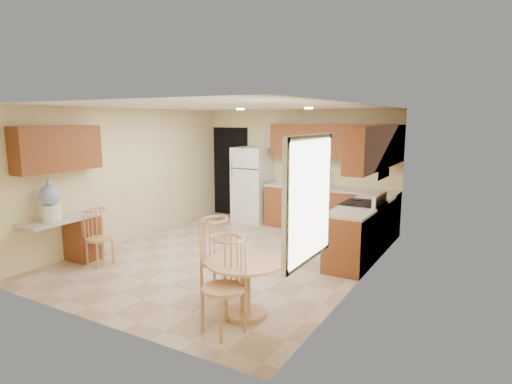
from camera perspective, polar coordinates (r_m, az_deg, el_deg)
The scene contains 30 objects.
floor at distance 7.35m, azimuth -3.66°, elevation -8.55°, with size 5.50×5.50×0.00m, color tan.
ceiling at distance 6.98m, azimuth -3.89°, elevation 11.31°, with size 4.50×5.50×0.02m, color white.
wall_back at distance 9.45m, azimuth 5.54°, elevation 3.29°, with size 4.50×0.02×2.50m, color beige.
wall_front at distance 5.05m, azimuth -21.39°, elevation -3.01°, with size 4.50×0.02×2.50m, color beige.
wall_left at distance 8.51m, azimuth -16.49°, elevation 2.22°, with size 0.02×5.50×2.50m, color beige.
wall_right at distance 6.12m, azimuth 14.03°, elevation -0.49°, with size 0.02×5.50×2.50m, color beige.
doorway at distance 10.31m, azimuth -3.41°, elevation 2.73°, with size 0.90×0.02×2.10m, color black.
base_cab_back at distance 8.98m, azimuth 9.74°, elevation -2.42°, with size 2.75×0.60×0.87m, color brown.
counter_back at distance 8.90m, azimuth 9.82°, elevation 0.44°, with size 2.75×0.63×0.04m, color beige.
base_cab_right_a at distance 8.12m, azimuth 15.41°, elevation -3.94°, with size 0.60×0.59×0.87m, color brown.
counter_right_a at distance 8.02m, azimuth 15.56°, elevation -0.78°, with size 0.63×0.59×0.04m, color beige.
base_cab_right_b at distance 6.76m, azimuth 12.24°, elevation -6.55°, with size 0.60×0.80×0.87m, color brown.
counter_right_b at distance 6.65m, azimuth 12.38°, elevation -2.79°, with size 0.63×0.80×0.04m, color beige.
upper_cab_back at distance 8.92m, azimuth 10.31°, elevation 6.66°, with size 2.75×0.33×0.70m, color brown.
upper_cab_right at distance 7.25m, azimuth 15.65°, elevation 5.78°, with size 0.33×2.42×0.70m, color brown.
upper_cab_left at distance 7.31m, azimuth -24.93°, elevation 5.27°, with size 0.33×1.40×0.70m, color brown.
sink at distance 8.90m, azimuth 9.68°, elevation 0.60°, with size 0.78×0.44×0.01m, color silver.
range_hood at distance 7.28m, azimuth 14.78°, elevation 2.43°, with size 0.50×0.76×0.14m, color silver.
desk_pedestal at distance 7.65m, azimuth -22.05°, elevation -5.73°, with size 0.48×0.42×0.72m, color brown.
desk_top at distance 7.34m, azimuth -24.57°, elevation -3.39°, with size 0.50×1.20×0.04m, color beige.
window at distance 4.36m, azimuth 7.11°, elevation -1.00°, with size 0.06×1.12×1.30m.
can_light_a at distance 8.26m, azimuth -2.10°, elevation 10.98°, with size 0.14×0.14×0.02m, color white.
can_light_b at distance 7.61m, azimuth 7.03°, elevation 11.02°, with size 0.14×0.14×0.02m, color white.
refrigerator at distance 9.63m, azimuth -0.52°, elevation 0.99°, with size 0.74×0.72×1.68m.
stove at distance 7.48m, azimuth 13.91°, elevation -4.76°, with size 0.65×0.76×1.09m.
dining_table at distance 5.10m, azimuth -1.46°, elevation -11.64°, with size 0.92×0.92×0.68m.
chair_table_a at distance 5.44m, azimuth -5.58°, elevation -8.14°, with size 0.46×0.60×1.05m.
chair_table_b at distance 4.61m, azimuth -5.12°, elevation -11.50°, with size 0.46×0.50×1.05m.
chair_desk at distance 7.18m, azimuth -20.76°, elevation -5.13°, with size 0.39×0.51×0.89m.
water_crock at distance 7.20m, azimuth -25.74°, elevation -1.21°, with size 0.31×0.31×0.64m.
Camera 1 is at (3.89, -5.80, 2.31)m, focal length 30.00 mm.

